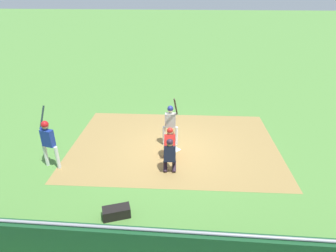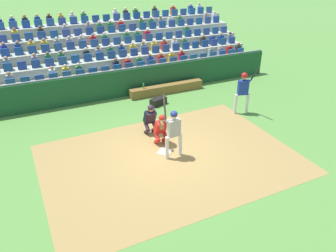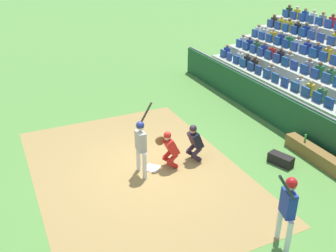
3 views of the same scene
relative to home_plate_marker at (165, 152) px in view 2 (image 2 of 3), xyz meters
name	(u,v)px [view 2 (image 2 of 3)]	position (x,y,z in m)	size (l,w,h in m)	color
ground_plane	(165,152)	(0.00, 0.00, -0.02)	(160.00, 160.00, 0.00)	#50853A
infield_dirt_patch	(170,159)	(0.00, 0.50, -0.01)	(8.63, 6.09, 0.01)	olive
home_plate_marker	(165,152)	(0.00, 0.00, 0.00)	(0.44, 0.44, 0.02)	white
batter_at_plate	(173,129)	(-0.16, 0.39, 1.10)	(0.65, 0.60, 2.27)	silver
catcher_crouching	(161,128)	(-0.11, -0.55, 0.70)	(0.48, 0.72, 1.27)	red
home_plate_umpire	(150,118)	(-0.05, -1.47, 0.69)	(0.48, 0.48, 1.29)	#2C1C2B
dugout_wall	(118,84)	(0.00, -5.62, 0.66)	(17.11, 0.24, 1.42)	#184726
dugout_bench	(167,89)	(-2.38, -5.07, 0.20)	(3.88, 0.40, 0.44)	brown
water_bottle_on_bench	(144,86)	(-1.14, -5.08, 0.55)	(0.07, 0.07, 0.26)	green
equipment_duffel_bag	(158,101)	(-1.42, -3.90, 0.15)	(0.79, 0.36, 0.33)	black
on_deck_batter	(243,88)	(-4.42, -1.55, 1.17)	(0.68, 0.77, 2.24)	silver
bleacher_stand	(92,52)	(0.02, -10.75, 0.92)	(18.90, 5.15, 3.16)	#9EA595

